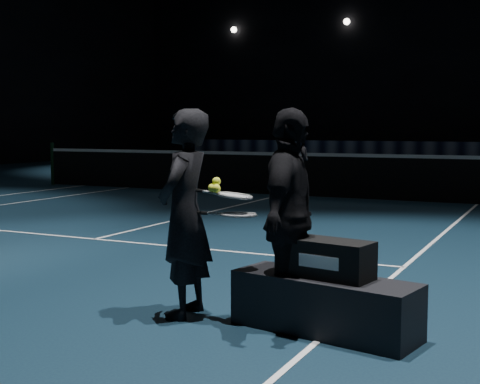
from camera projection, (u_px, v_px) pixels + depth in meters
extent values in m
plane|color=black|center=(279.00, 196.00, 14.65)|extent=(36.00, 36.00, 0.00)
plane|color=black|center=(433.00, 50.00, 30.27)|extent=(30.00, 0.00, 30.00)
cylinder|color=black|center=(53.00, 164.00, 17.39)|extent=(0.10, 0.10, 1.10)
cube|color=black|center=(279.00, 175.00, 14.60)|extent=(12.80, 0.02, 0.86)
cube|color=white|center=(280.00, 154.00, 14.56)|extent=(12.80, 0.03, 0.07)
cube|color=black|center=(419.00, 152.00, 28.47)|extent=(22.00, 0.15, 0.90)
cube|color=black|center=(325.00, 305.00, 4.85)|extent=(1.43, 0.71, 0.41)
cube|color=black|center=(325.00, 258.00, 4.82)|extent=(0.73, 0.42, 0.27)
cube|color=white|center=(318.00, 262.00, 4.69)|extent=(0.32, 0.06, 0.09)
imported|color=black|center=(185.00, 214.00, 5.23)|extent=(0.46, 0.64, 1.64)
imported|color=black|center=(289.00, 219.00, 4.94)|extent=(0.55, 1.01, 1.64)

